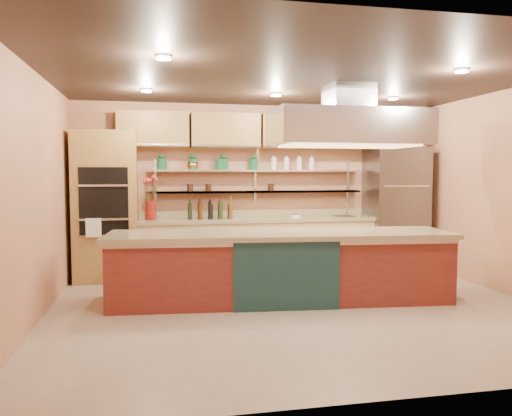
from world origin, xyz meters
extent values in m
cube|color=tan|center=(0.00, 0.00, -0.01)|extent=(6.00, 5.00, 0.02)
cube|color=black|center=(0.00, 0.00, 2.80)|extent=(6.00, 5.00, 0.02)
cube|color=#B67A56|center=(0.00, 2.50, 1.40)|extent=(6.00, 0.04, 2.80)
cube|color=#B67A56|center=(0.00, -2.50, 1.40)|extent=(6.00, 0.04, 2.80)
cube|color=#B67A56|center=(-3.00, 0.00, 1.40)|extent=(0.04, 5.00, 2.80)
cube|color=olive|center=(-2.45, 2.18, 1.15)|extent=(0.95, 0.64, 2.30)
cube|color=slate|center=(2.35, 2.14, 1.05)|extent=(0.95, 0.72, 2.10)
cube|color=tan|center=(-0.05, 2.20, 0.47)|extent=(3.84, 0.64, 0.93)
cube|color=silver|center=(-0.05, 2.37, 1.35)|extent=(3.60, 0.26, 0.03)
cube|color=silver|center=(-0.05, 2.37, 1.70)|extent=(3.60, 0.26, 0.03)
cube|color=olive|center=(0.00, 2.32, 2.35)|extent=(4.60, 0.36, 0.55)
cube|color=silver|center=(0.78, 0.43, 2.25)|extent=(2.00, 1.00, 0.45)
cube|color=#FFE5A5|center=(0.00, 0.20, 2.77)|extent=(4.00, 2.80, 0.02)
cube|color=maroon|center=(-0.12, 0.43, 0.45)|extent=(4.38, 1.32, 0.90)
cylinder|color=maroon|center=(-1.78, 2.15, 1.08)|extent=(0.22, 0.22, 0.30)
cube|color=black|center=(-0.85, 2.15, 1.05)|extent=(0.79, 0.37, 0.25)
cube|color=silver|center=(0.56, 2.15, 0.97)|extent=(0.17, 0.13, 0.09)
cylinder|color=silver|center=(1.50, 2.25, 1.05)|extent=(0.04, 0.04, 0.24)
ellipsoid|color=orange|center=(-1.10, 2.37, 1.79)|extent=(0.24, 0.24, 0.15)
cylinder|color=#104E2B|center=(-0.66, 2.37, 1.80)|extent=(0.17, 0.17, 0.18)
camera|label=1|loc=(-1.68, -5.78, 1.66)|focal=35.00mm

